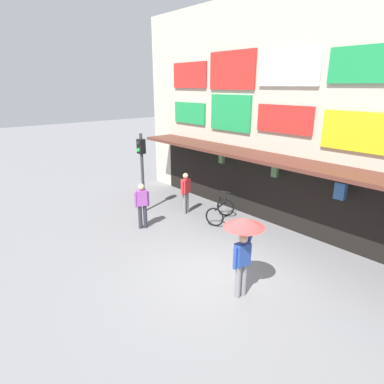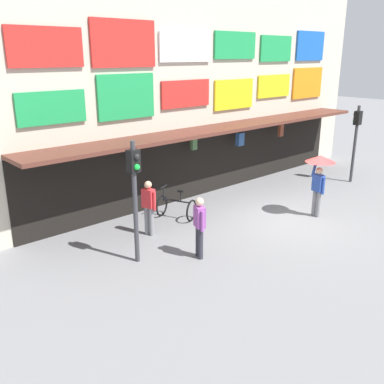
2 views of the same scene
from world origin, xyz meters
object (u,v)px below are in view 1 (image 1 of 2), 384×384
bicycle_parked (220,211)px  pedestrian_in_white (186,191)px  traffic_light_near (142,161)px  pedestrian_in_yellow (142,203)px  pedestrian_with_umbrella (243,235)px

bicycle_parked → pedestrian_in_white: size_ratio=0.80×
traffic_light_near → bicycle_parked: bearing=31.7°
bicycle_parked → pedestrian_in_yellow: 2.98m
bicycle_parked → traffic_light_near: bearing=-148.3°
bicycle_parked → pedestrian_with_umbrella: 4.82m
pedestrian_in_yellow → pedestrian_in_white: same height
pedestrian_with_umbrella → bicycle_parked: bearing=140.7°
pedestrian_in_yellow → pedestrian_with_umbrella: (4.98, -0.36, 0.69)m
traffic_light_near → pedestrian_with_umbrella: 6.48m
traffic_light_near → pedestrian_with_umbrella: size_ratio=1.54×
traffic_light_near → pedestrian_in_yellow: bearing=-33.8°
bicycle_parked → pedestrian_with_umbrella: (3.61, -2.95, 1.25)m
bicycle_parked → pedestrian_in_yellow: bearing=-117.8°
bicycle_parked → pedestrian_with_umbrella: bearing=-39.3°
traffic_light_near → pedestrian_in_white: size_ratio=1.90×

